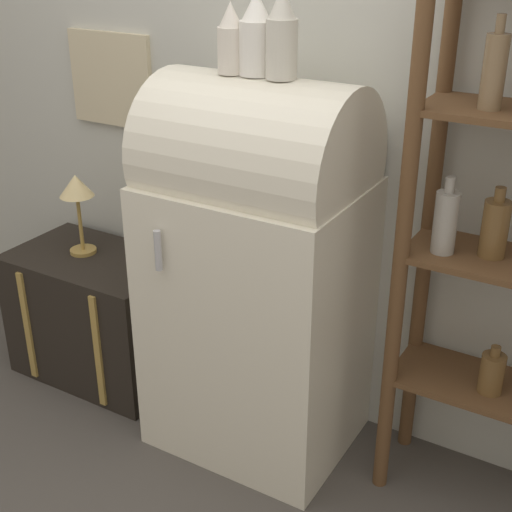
# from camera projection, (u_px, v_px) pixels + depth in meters

# --- Properties ---
(ground_plane) EXTENTS (12.00, 12.00, 0.00)m
(ground_plane) POSITION_uv_depth(u_px,v_px,m) (220.00, 471.00, 2.61)
(ground_plane) COLOR #4C4742
(wall_back) EXTENTS (7.00, 0.09, 2.70)m
(wall_back) POSITION_uv_depth(u_px,v_px,m) (301.00, 72.00, 2.48)
(wall_back) COLOR #B7B7AD
(wall_back) RESTS_ON ground_plane
(refrigerator) EXTENTS (0.71, 0.60, 1.39)m
(refrigerator) POSITION_uv_depth(u_px,v_px,m) (257.00, 269.00, 2.51)
(refrigerator) COLOR silver
(refrigerator) RESTS_ON ground_plane
(suitcase_trunk) EXTENTS (0.71, 0.45, 0.56)m
(suitcase_trunk) POSITION_uv_depth(u_px,v_px,m) (99.00, 315.00, 3.09)
(suitcase_trunk) COLOR black
(suitcase_trunk) RESTS_ON ground_plane
(shelf_unit) EXTENTS (0.55, 0.31, 1.81)m
(shelf_unit) POSITION_uv_depth(u_px,v_px,m) (499.00, 227.00, 2.11)
(shelf_unit) COLOR brown
(shelf_unit) RESTS_ON ground_plane
(vase_left) EXTENTS (0.08, 0.08, 0.22)m
(vase_left) POSITION_uv_depth(u_px,v_px,m) (231.00, 40.00, 2.21)
(vase_left) COLOR silver
(vase_left) RESTS_ON refrigerator
(vase_center) EXTENTS (0.11, 0.11, 0.25)m
(vase_center) POSITION_uv_depth(u_px,v_px,m) (256.00, 36.00, 2.18)
(vase_center) COLOR white
(vase_center) RESTS_ON refrigerator
(vase_right) EXTENTS (0.10, 0.10, 0.27)m
(vase_right) POSITION_uv_depth(u_px,v_px,m) (282.00, 36.00, 2.12)
(vase_right) COLOR beige
(vase_right) RESTS_ON refrigerator
(desk_lamp) EXTENTS (0.14, 0.14, 0.34)m
(desk_lamp) POSITION_uv_depth(u_px,v_px,m) (77.00, 193.00, 2.89)
(desk_lamp) COLOR #AD8942
(desk_lamp) RESTS_ON suitcase_trunk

